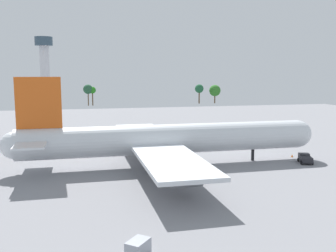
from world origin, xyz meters
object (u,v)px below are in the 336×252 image
Objects in this scene: cargo_airplane at (167,140)px; maintenance_van at (305,158)px; safety_cone_nose at (292,156)px; control_tower at (45,67)px; pushback_tractor at (84,135)px; catering_truck at (123,142)px; baggage_tug at (60,144)px; cargo_container_fore at (138,248)px.

cargo_airplane is 31.33m from maintenance_van.
control_tower reaches higher than safety_cone_nose.
catering_truck is at bearing -55.21° from pushback_tractor.
catering_truck is (10.25, -14.75, 0.05)m from pushback_tractor.
maintenance_van is 64.58m from pushback_tractor.
control_tower reaches higher than pushback_tractor.
baggage_tug is 0.14× the size of control_tower.
catering_truck is (-6.61, 24.03, -4.57)m from cargo_airplane.
control_tower is (-11.00, 100.86, 21.72)m from baggage_tug.
cargo_airplane is at bearing -66.50° from pushback_tractor.
pushback_tractor reaches higher than maintenance_van.
control_tower reaches higher than cargo_container_fore.
maintenance_van is 1.12× the size of catering_truck.
catering_truck is 44.13m from safety_cone_nose.
control_tower reaches higher than baggage_tug.
baggage_tug is at bearing 133.23° from cargo_airplane.
cargo_airplane is 41.51m from cargo_container_fore.
safety_cone_nose is at bearing 85.53° from maintenance_van.
baggage_tug is (-53.86, 29.85, 0.05)m from maintenance_van.
maintenance_van is at bearing -38.05° from catering_truck.
cargo_container_fore is at bearing -86.72° from pushback_tractor.
control_tower is (-64.86, 130.72, 21.77)m from maintenance_van.
maintenance_van is at bearing -9.42° from cargo_airplane.
cargo_container_fore is at bearing -82.43° from control_tower.
safety_cone_nose is 0.02× the size of control_tower.
cargo_airplane is 16.13× the size of catering_truck.
maintenance_van is 6.14m from safety_cone_nose.
cargo_container_fore is (-5.77, -63.35, -0.23)m from catering_truck.
safety_cone_nose is (0.48, 6.09, -0.69)m from maintenance_van.
baggage_tug is at bearing 151.00° from maintenance_van.
maintenance_van is 1.44× the size of cargo_container_fore.
maintenance_van is 0.88× the size of baggage_tug.
cargo_container_fore is at bearing -137.10° from safety_cone_nose.
cargo_container_fore is at bearing -107.47° from cargo_airplane.
cargo_container_fore is (-42.94, -34.26, -0.15)m from maintenance_van.
baggage_tug is (-6.45, -13.98, 0.02)m from pushback_tractor.
cargo_container_fore is at bearing -80.33° from baggage_tug.
pushback_tractor is 17.96m from catering_truck.
pushback_tractor is 0.11× the size of control_tower.
cargo_container_fore reaches higher than safety_cone_nose.
safety_cone_nose is (43.41, 40.35, -0.54)m from cargo_container_fore.
pushback_tractor is at bearing 141.75° from safety_cone_nose.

